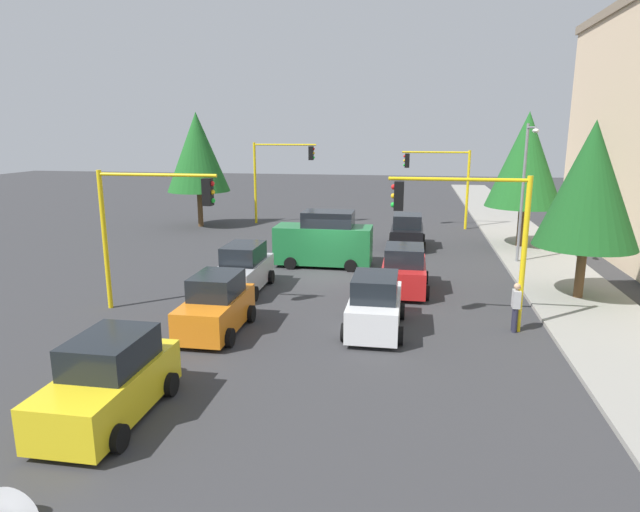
{
  "coord_description": "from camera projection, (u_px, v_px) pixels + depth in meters",
  "views": [
    {
      "loc": [
        24.36,
        3.81,
        6.65
      ],
      "look_at": [
        1.04,
        -0.16,
        1.2
      ],
      "focal_mm": 30.58,
      "sensor_mm": 36.0,
      "label": 1
    }
  ],
  "objects": [
    {
      "name": "ground_plane",
      "position": [
        327.0,
        276.0,
        25.52
      ],
      "size": [
        120.0,
        120.0,
        0.0
      ],
      "primitive_type": "plane",
      "color": "#353538"
    },
    {
      "name": "sidewalk_kerb",
      "position": [
        539.0,
        259.0,
        28.59
      ],
      "size": [
        80.0,
        4.0,
        0.15
      ],
      "primitive_type": "cube",
      "color": "gray",
      "rests_on": "ground"
    },
    {
      "name": "lane_arrow_near",
      "position": [
        154.0,
        379.0,
        14.94
      ],
      "size": [
        2.4,
        1.1,
        1.1
      ],
      "color": "silver",
      "rests_on": "ground"
    },
    {
      "name": "traffic_signal_near_left",
      "position": [
        467.0,
        221.0,
        17.99
      ],
      "size": [
        0.36,
        4.59,
        5.25
      ],
      "color": "yellow",
      "rests_on": "ground"
    },
    {
      "name": "traffic_signal_far_left",
      "position": [
        441.0,
        173.0,
        37.18
      ],
      "size": [
        0.36,
        4.59,
        5.38
      ],
      "color": "yellow",
      "rests_on": "ground"
    },
    {
      "name": "traffic_signal_near_right",
      "position": [
        149.0,
        213.0,
        19.83
      ],
      "size": [
        0.36,
        4.59,
        5.26
      ],
      "color": "yellow",
      "rests_on": "ground"
    },
    {
      "name": "traffic_signal_far_right",
      "position": [
        279.0,
        167.0,
        38.98
      ],
      "size": [
        0.36,
        4.59,
        5.84
      ],
      "color": "yellow",
      "rests_on": "ground"
    },
    {
      "name": "street_lamp_curbside",
      "position": [
        525.0,
        179.0,
        26.51
      ],
      "size": [
        2.15,
        0.28,
        7.0
      ],
      "color": "slate",
      "rests_on": "ground"
    },
    {
      "name": "tree_roadside_mid",
      "position": [
        526.0,
        160.0,
        30.43
      ],
      "size": [
        4.22,
        4.22,
        7.7
      ],
      "color": "brown",
      "rests_on": "ground"
    },
    {
      "name": "tree_roadside_near",
      "position": [
        590.0,
        185.0,
        20.84
      ],
      "size": [
        3.88,
        3.88,
        7.07
      ],
      "color": "brown",
      "rests_on": "ground"
    },
    {
      "name": "tree_opposite_side",
      "position": [
        197.0,
        152.0,
        37.67
      ],
      "size": [
        4.33,
        4.33,
        7.92
      ],
      "color": "brown",
      "rests_on": "ground"
    },
    {
      "name": "delivery_van_green",
      "position": [
        324.0,
        241.0,
        27.23
      ],
      "size": [
        2.22,
        4.8,
        2.77
      ],
      "color": "#1E7238",
      "rests_on": "ground"
    },
    {
      "name": "car_orange",
      "position": [
        216.0,
        306.0,
        18.3
      ],
      "size": [
        3.76,
        1.94,
        1.98
      ],
      "color": "orange",
      "rests_on": "ground"
    },
    {
      "name": "car_yellow",
      "position": [
        109.0,
        381.0,
        12.81
      ],
      "size": [
        4.11,
        2.08,
        1.98
      ],
      "color": "yellow",
      "rests_on": "ground"
    },
    {
      "name": "car_white",
      "position": [
        375.0,
        305.0,
        18.42
      ],
      "size": [
        3.95,
        1.98,
        1.98
      ],
      "color": "white",
      "rests_on": "ground"
    },
    {
      "name": "car_black",
      "position": [
        407.0,
        232.0,
        31.6
      ],
      "size": [
        3.78,
        2.11,
        1.98
      ],
      "color": "black",
      "rests_on": "ground"
    },
    {
      "name": "car_silver",
      "position": [
        243.0,
        270.0,
        23.05
      ],
      "size": [
        4.18,
        1.97,
        1.98
      ],
      "color": "#B2B5BA",
      "rests_on": "ground"
    },
    {
      "name": "car_red",
      "position": [
        404.0,
        270.0,
        22.97
      ],
      "size": [
        3.9,
        2.11,
        1.98
      ],
      "color": "red",
      "rests_on": "ground"
    },
    {
      "name": "pedestrian_crossing",
      "position": [
        516.0,
        306.0,
        18.3
      ],
      "size": [
        0.4,
        0.24,
        1.7
      ],
      "color": "#262638",
      "rests_on": "ground"
    }
  ]
}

